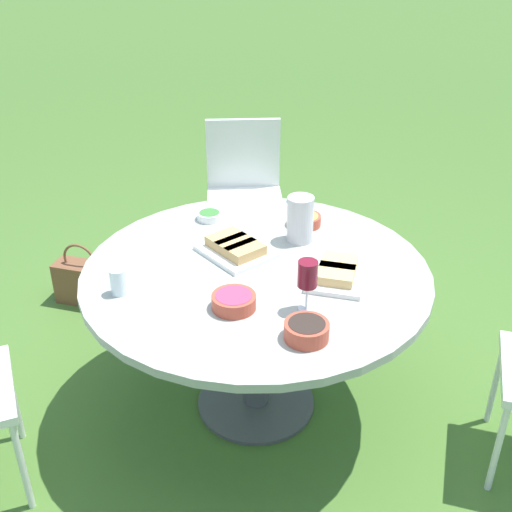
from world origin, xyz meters
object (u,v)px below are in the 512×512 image
object	(u,v)px
chair_near_left	(244,185)
water_pitcher	(300,219)
dining_table	(256,289)
handbag	(83,282)
wine_glass	(308,276)

from	to	relation	value
chair_near_left	water_pitcher	size ratio (longest dim) A/B	4.36
dining_table	water_pitcher	bearing A→B (deg)	-111.19
chair_near_left	dining_table	bearing A→B (deg)	109.24
chair_near_left	handbag	bearing A→B (deg)	42.79
chair_near_left	wine_glass	distance (m)	1.65
chair_near_left	wine_glass	bearing A→B (deg)	115.17
chair_near_left	water_pitcher	world-z (taller)	water_pitcher
dining_table	wine_glass	bearing A→B (deg)	138.56
dining_table	water_pitcher	xyz separation A→B (m)	(-0.11, -0.29, 0.20)
wine_glass	handbag	bearing A→B (deg)	-28.25
chair_near_left	wine_glass	size ratio (longest dim) A/B	4.45
water_pitcher	handbag	size ratio (longest dim) A/B	0.56
wine_glass	handbag	distance (m)	1.78
wine_glass	dining_table	bearing A→B (deg)	-41.44
dining_table	chair_near_left	bearing A→B (deg)	-70.76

